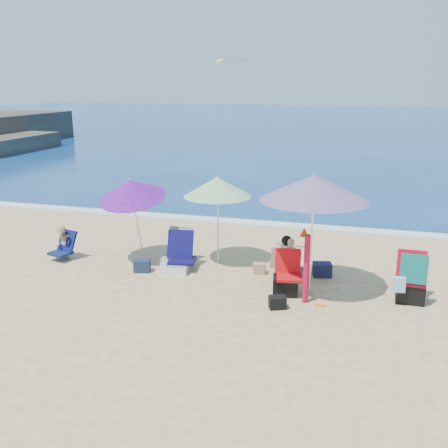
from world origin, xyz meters
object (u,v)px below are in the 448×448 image
(umbrella_blue, at_px, (131,189))
(camp_chair_left, at_px, (286,281))
(person_center, at_px, (289,259))
(umbrella_striped, at_px, (217,187))
(person_left, at_px, (64,243))
(chair_rainbow, at_px, (177,254))
(camp_chair_right, at_px, (410,284))
(chair_navy, at_px, (177,260))
(umbrella_turquoise, at_px, (314,188))
(furled_umbrella, at_px, (306,262))
(seagull, at_px, (222,62))

(umbrella_blue, bearing_deg, camp_chair_left, -14.07)
(person_center, bearing_deg, umbrella_striped, 161.81)
(camp_chair_left, xyz_separation_m, person_left, (-5.23, 0.64, 0.13))
(chair_rainbow, xyz_separation_m, person_left, (-2.61, -0.40, 0.18))
(camp_chair_right, bearing_deg, umbrella_blue, 173.79)
(person_left, bearing_deg, chair_rainbow, 8.71)
(umbrella_blue, bearing_deg, person_center, -1.89)
(chair_navy, xyz_separation_m, camp_chair_left, (2.46, -0.65, 0.04))
(person_left, bearing_deg, umbrella_turquoise, -4.03)
(umbrella_turquoise, height_order, furled_umbrella, umbrella_turquoise)
(umbrella_striped, bearing_deg, seagull, 4.93)
(umbrella_blue, xyz_separation_m, camp_chair_left, (3.60, -0.90, -1.41))
(chair_rainbow, relative_size, person_left, 0.92)
(umbrella_turquoise, relative_size, person_center, 2.61)
(umbrella_striped, relative_size, seagull, 2.48)
(chair_navy, bearing_deg, chair_rainbow, 112.57)
(furled_umbrella, xyz_separation_m, chair_navy, (-2.85, 0.95, -0.57))
(chair_rainbow, relative_size, seagull, 0.96)
(furled_umbrella, distance_m, person_left, 5.72)
(umbrella_blue, xyz_separation_m, furled_umbrella, (3.99, -1.20, -0.88))
(umbrella_striped, bearing_deg, furled_umbrella, -37.28)
(umbrella_turquoise, height_order, seagull, seagull)
(chair_navy, bearing_deg, umbrella_blue, 167.65)
(umbrella_turquoise, height_order, chair_rainbow, umbrella_turquoise)
(umbrella_striped, relative_size, umbrella_blue, 0.98)
(camp_chair_right, bearing_deg, seagull, 164.54)
(umbrella_striped, bearing_deg, person_center, -18.19)
(camp_chair_left, distance_m, camp_chair_right, 2.28)
(chair_navy, height_order, seagull, seagull)
(chair_rainbow, bearing_deg, seagull, 17.76)
(umbrella_blue, xyz_separation_m, person_left, (-1.63, -0.26, -1.28))
(umbrella_blue, bearing_deg, umbrella_striped, 13.34)
(umbrella_striped, relative_size, furled_umbrella, 1.39)
(umbrella_turquoise, distance_m, chair_navy, 3.44)
(seagull, bearing_deg, person_center, -19.58)
(chair_navy, relative_size, person_left, 1.03)
(umbrella_turquoise, bearing_deg, person_left, 175.97)
(umbrella_striped, xyz_separation_m, chair_navy, (-0.70, -0.69, -1.52))
(umbrella_blue, distance_m, seagull, 3.32)
(camp_chair_right, bearing_deg, person_left, 177.15)
(person_left, bearing_deg, person_center, 1.65)
(chair_navy, xyz_separation_m, person_left, (-2.77, -0.02, 0.17))
(person_left, relative_size, seagull, 1.05)
(camp_chair_right, xyz_separation_m, seagull, (-3.91, 1.08, 3.97))
(umbrella_blue, height_order, seagull, seagull)
(person_left, bearing_deg, seagull, 11.22)
(chair_navy, bearing_deg, umbrella_turquoise, -8.17)
(camp_chair_left, height_order, person_left, camp_chair_left)
(camp_chair_right, bearing_deg, umbrella_turquoise, -179.22)
(camp_chair_right, relative_size, person_left, 1.15)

